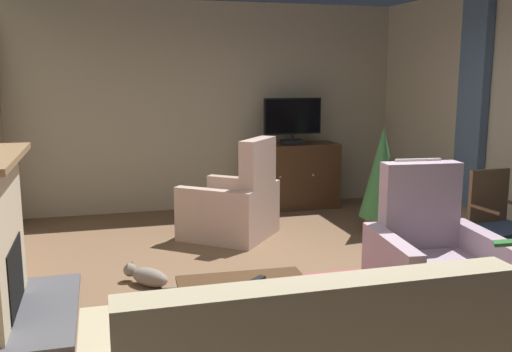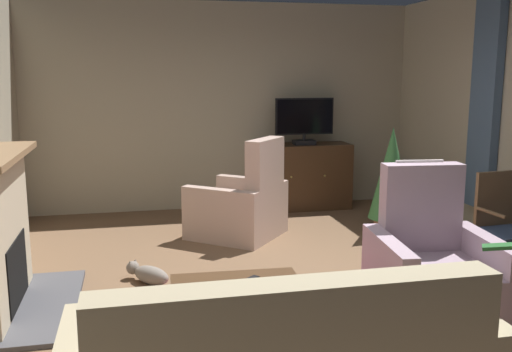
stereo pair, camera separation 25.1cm
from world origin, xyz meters
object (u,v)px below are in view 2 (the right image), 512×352
armchair_beside_cabinet (241,207)px  armchair_facing_sofa (433,272)px  potted_plant_on_hearth_side (439,219)px  television (304,120)px  potted_plant_tall_palm_by_window (391,178)px  coffee_table (237,290)px  tv_remote (250,280)px  side_chair_nearest_door (505,225)px  cat (149,274)px  tv_cabinet (302,178)px

armchair_beside_cabinet → armchair_facing_sofa: bearing=-67.2°
armchair_beside_cabinet → potted_plant_on_hearth_side: 2.22m
television → potted_plant_tall_palm_by_window: television is taller
coffee_table → armchair_beside_cabinet: size_ratio=0.74×
tv_remote → side_chair_nearest_door: size_ratio=0.17×
tv_remote → armchair_beside_cabinet: armchair_beside_cabinet is taller
side_chair_nearest_door → potted_plant_tall_palm_by_window: bearing=101.8°
potted_plant_tall_palm_by_window → side_chair_nearest_door: bearing=-78.2°
coffee_table → cat: (-0.58, 1.23, -0.28)m
potted_plant_on_hearth_side → potted_plant_tall_palm_by_window: size_ratio=0.70×
tv_cabinet → coffee_table: 4.06m
armchair_facing_sofa → cat: 2.45m
armchair_beside_cabinet → potted_plant_tall_palm_by_window: (1.71, -0.31, 0.33)m
tv_cabinet → coffee_table: tv_cabinet is taller
tv_cabinet → armchair_facing_sofa: bearing=-90.9°
armchair_facing_sofa → potted_plant_on_hearth_side: bearing=58.2°
side_chair_nearest_door → potted_plant_on_hearth_side: 0.60m
side_chair_nearest_door → tv_cabinet: bearing=106.9°
tv_remote → television: bearing=-153.1°
television → armchair_facing_sofa: size_ratio=0.69×
potted_plant_tall_palm_by_window → tv_remote: bearing=-133.9°
tv_remote → cat: (-0.67, 1.22, -0.34)m
armchair_facing_sofa → cat: armchair_facing_sofa is taller
television → armchair_facing_sofa: television is taller
television → coffee_table: size_ratio=0.86×
potted_plant_tall_palm_by_window → cat: size_ratio=2.21×
tv_cabinet → cat: tv_cabinet is taller
coffee_table → side_chair_nearest_door: (2.56, 0.61, 0.16)m
coffee_table → armchair_beside_cabinet: (0.52, 2.53, -0.02)m
potted_plant_tall_palm_by_window → armchair_facing_sofa: bearing=-107.2°
tv_cabinet → potted_plant_tall_palm_by_window: bearing=-67.9°
side_chair_nearest_door → potted_plant_on_hearth_side: (-0.39, 0.46, -0.04)m
armchair_facing_sofa → side_chair_nearest_door: (1.01, 0.54, 0.17)m
tv_remote → potted_plant_tall_palm_by_window: potted_plant_tall_palm_by_window is taller
television → potted_plant_on_hearth_side: 2.77m
potted_plant_tall_palm_by_window → armchair_beside_cabinet: bearing=169.7°
tv_remote → potted_plant_on_hearth_side: 2.34m
armchair_beside_cabinet → cat: bearing=-130.1°
tv_remote → potted_plant_tall_palm_by_window: size_ratio=0.13×
armchair_beside_cabinet → cat: 1.73m
coffee_table → side_chair_nearest_door: 2.64m
tv_remote → armchair_beside_cabinet: 2.57m
television → armchair_beside_cabinet: bearing=-134.0°
coffee_table → potted_plant_on_hearth_side: (2.18, 1.06, 0.12)m
coffee_table → potted_plant_on_hearth_side: potted_plant_on_hearth_side is taller
armchair_facing_sofa → armchair_beside_cabinet: bearing=112.8°
television → tv_remote: (-1.53, -3.66, -0.81)m
side_chair_nearest_door → coffee_table: bearing=-166.7°
coffee_table → potted_plant_on_hearth_side: 2.43m
television → tv_remote: size_ratio=4.75×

